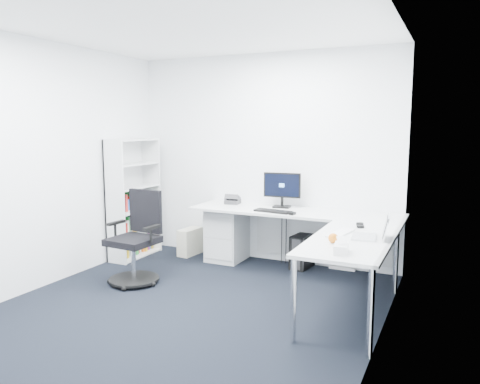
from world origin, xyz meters
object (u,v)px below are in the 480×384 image
at_px(monitor, 282,190).
at_px(laptop, 364,226).
at_px(task_chair, 133,238).
at_px(bookshelf, 134,198).
at_px(l_desk, 284,248).

distance_m(monitor, laptop, 1.73).
bearing_deg(task_chair, monitor, 50.61).
bearing_deg(laptop, bookshelf, 159.38).
xyz_separation_m(l_desk, task_chair, (-1.50, -0.86, 0.15)).
xyz_separation_m(bookshelf, task_chair, (0.68, -0.91, -0.28)).
bearing_deg(task_chair, l_desk, 33.68).
distance_m(l_desk, bookshelf, 2.22).
relative_size(task_chair, laptop, 3.31).
height_order(bookshelf, laptop, bookshelf).
relative_size(l_desk, bookshelf, 1.60).
relative_size(l_desk, laptop, 8.14).
bearing_deg(l_desk, bookshelf, 178.68).
height_order(task_chair, laptop, task_chair).
xyz_separation_m(l_desk, monitor, (-0.22, 0.50, 0.60)).
bearing_deg(bookshelf, monitor, 13.00).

